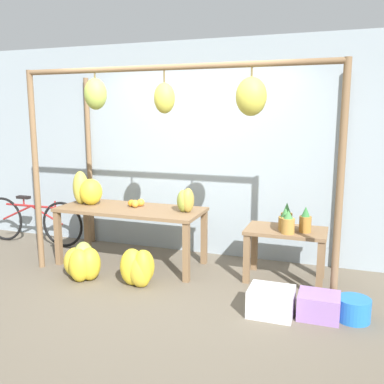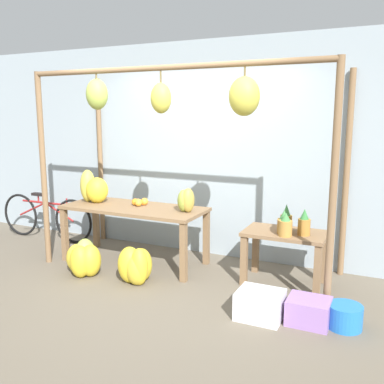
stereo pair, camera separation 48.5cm
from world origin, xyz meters
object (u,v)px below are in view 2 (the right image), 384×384
at_px(banana_pile_on_table, 93,188).
at_px(fruit_crate_purple, 309,311).
at_px(orange_pile, 140,202).
at_px(parked_bicycle, 46,217).
at_px(pineapple_cluster, 289,223).
at_px(fruit_crate_white, 260,305).
at_px(papaya_pile, 186,201).
at_px(blue_bucket, 345,316).
at_px(banana_pile_ground_left, 84,259).
at_px(banana_pile_ground_right, 136,266).

xyz_separation_m(banana_pile_on_table, fruit_crate_purple, (2.94, -0.73, -0.80)).
bearing_deg(orange_pile, parked_bicycle, 173.26).
bearing_deg(pineapple_cluster, banana_pile_on_table, -179.14).
relative_size(orange_pile, fruit_crate_white, 0.46).
height_order(papaya_pile, fruit_crate_purple, papaya_pile).
xyz_separation_m(blue_bucket, fruit_crate_purple, (-0.31, -0.05, 0.01)).
relative_size(banana_pile_on_table, fruit_crate_purple, 1.29).
height_order(banana_pile_on_table, papaya_pile, banana_pile_on_table).
xyz_separation_m(orange_pile, banana_pile_ground_left, (-0.34, -0.72, -0.58)).
bearing_deg(blue_bucket, fruit_crate_purple, -170.27).
bearing_deg(fruit_crate_white, orange_pile, 154.35).
xyz_separation_m(fruit_crate_white, fruit_crate_purple, (0.43, 0.08, -0.01)).
relative_size(pineapple_cluster, fruit_crate_purple, 0.96).
distance_m(papaya_pile, fruit_crate_purple, 1.91).
relative_size(banana_pile_ground_right, fruit_crate_purple, 1.17).
relative_size(banana_pile_on_table, pineapple_cluster, 1.35).
relative_size(fruit_crate_white, fruit_crate_purple, 1.11).
height_order(orange_pile, banana_pile_ground_left, orange_pile).
height_order(pineapple_cluster, blue_bucket, pineapple_cluster).
relative_size(fruit_crate_white, blue_bucket, 1.37).
height_order(banana_pile_ground_right, blue_bucket, banana_pile_ground_right).
bearing_deg(banana_pile_ground_right, pineapple_cluster, 22.50).
distance_m(banana_pile_on_table, parked_bicycle, 1.30).
relative_size(parked_bicycle, papaya_pile, 5.78).
distance_m(orange_pile, banana_pile_ground_left, 0.98).
distance_m(orange_pile, parked_bicycle, 1.87).
distance_m(banana_pile_on_table, blue_bucket, 3.41).
bearing_deg(parked_bicycle, orange_pile, -6.74).
bearing_deg(orange_pile, banana_pile_ground_left, -115.19).
height_order(pineapple_cluster, fruit_crate_purple, pineapple_cluster).
relative_size(orange_pile, banana_pile_ground_left, 0.37).
xyz_separation_m(banana_pile_ground_left, papaya_pile, (1.02, 0.65, 0.67)).
bearing_deg(orange_pile, blue_bucket, -16.20).
bearing_deg(orange_pile, banana_pile_ground_right, -61.81).
bearing_deg(banana_pile_ground_left, papaya_pile, 32.67).
relative_size(orange_pile, fruit_crate_purple, 0.51).
bearing_deg(orange_pile, fruit_crate_purple, -19.42).
xyz_separation_m(blue_bucket, parked_bicycle, (-4.39, 0.96, 0.24)).
height_order(blue_bucket, parked_bicycle, parked_bicycle).
relative_size(banana_pile_on_table, blue_bucket, 1.59).
height_order(orange_pile, papaya_pile, papaya_pile).
distance_m(banana_pile_on_table, orange_pile, 0.69).
distance_m(banana_pile_ground_left, banana_pile_ground_right, 0.70).
xyz_separation_m(orange_pile, banana_pile_ground_right, (0.36, -0.67, -0.57)).
bearing_deg(orange_pile, fruit_crate_white, -25.65).
bearing_deg(fruit_crate_white, fruit_crate_purple, 11.18).
bearing_deg(banana_pile_ground_right, banana_pile_ground_left, -176.09).
distance_m(parked_bicycle, fruit_crate_purple, 4.21).
bearing_deg(fruit_crate_white, banana_pile_ground_right, 171.83).
bearing_deg(banana_pile_ground_left, orange_pile, 64.81).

